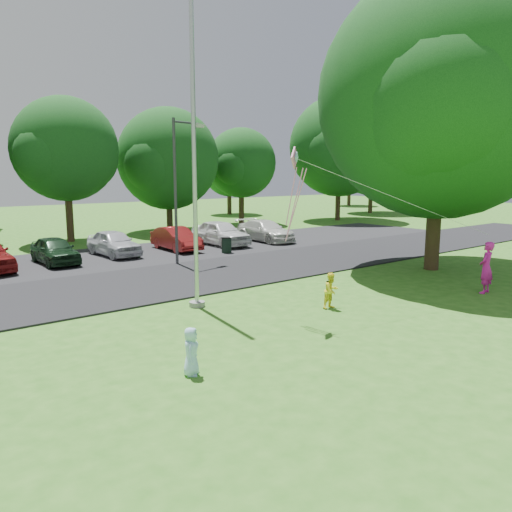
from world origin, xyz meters
TOP-DOWN VIEW (x-y plane):
  - ground at (0.00, 0.00)m, footprint 120.00×120.00m
  - park_road at (0.00, 9.00)m, footprint 60.00×6.00m
  - parking_strip at (0.00, 15.50)m, footprint 42.00×7.00m
  - flagpole at (-3.50, 5.00)m, footprint 0.50×0.50m
  - street_lamp at (-0.10, 11.87)m, footprint 1.85×0.55m
  - trash_can at (3.26, 13.00)m, footprint 0.55×0.55m
  - big_tree at (7.84, 3.80)m, footprint 10.79×10.27m
  - tree_row at (1.59, 24.23)m, footprint 64.35×11.94m
  - horizon_trees at (4.06, 33.88)m, footprint 77.46×7.20m
  - parked_cars at (0.17, 15.42)m, footprint 17.39×4.74m
  - woman at (5.46, 0.19)m, footprint 0.74×0.55m
  - child_yellow at (-0.30, 2.19)m, footprint 0.56×0.44m
  - child_blue at (-6.49, 0.39)m, footprint 0.58×0.60m
  - kite at (-1.88, 1.97)m, footprint 7.82×2.10m

SIDE VIEW (x-z plane):
  - ground at x=0.00m, z-range 0.00..0.00m
  - park_road at x=0.00m, z-range 0.00..0.06m
  - parking_strip at x=0.00m, z-range 0.00..0.06m
  - trash_can at x=3.26m, z-range 0.00..0.88m
  - child_blue at x=-6.49m, z-range 0.00..1.04m
  - child_yellow at x=-0.30m, z-range 0.00..1.14m
  - parked_cars at x=0.17m, z-range 0.01..1.46m
  - woman at x=5.46m, z-range 0.00..1.84m
  - street_lamp at x=-0.10m, z-range 0.67..7.30m
  - kite at x=-1.88m, z-range 2.72..5.57m
  - flagpole at x=-3.50m, z-range -0.83..9.17m
  - horizon_trees at x=4.06m, z-range 0.79..7.81m
  - tree_row at x=1.59m, z-range 0.27..11.15m
  - big_tree at x=7.84m, z-range 0.83..13.34m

